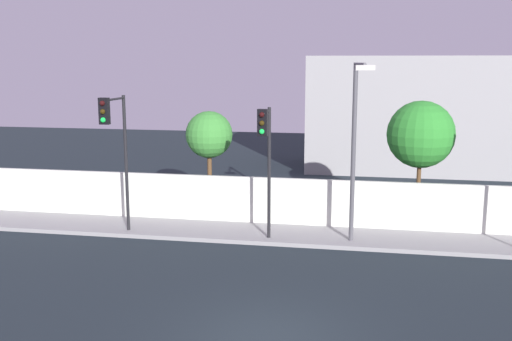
{
  "coord_description": "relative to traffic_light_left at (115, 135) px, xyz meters",
  "views": [
    {
      "loc": [
        2.13,
        -12.88,
        6.44
      ],
      "look_at": [
        -1.44,
        6.5,
        2.78
      ],
      "focal_mm": 41.91,
      "sensor_mm": 36.0,
      "label": 1
    }
  ],
  "objects": [
    {
      "name": "perimeter_wall",
      "position": [
        6.54,
        2.75,
        -2.78
      ],
      "size": [
        36.0,
        0.18,
        1.8
      ],
      "primitive_type": "cube",
      "color": "silver",
      "rests_on": "sidewalk"
    },
    {
      "name": "sidewalk",
      "position": [
        6.54,
        1.46,
        -3.75
      ],
      "size": [
        36.0,
        2.4,
        0.15
      ],
      "primitive_type": "cube",
      "color": "gray",
      "rests_on": "ground"
    },
    {
      "name": "traffic_light_right",
      "position": [
        5.32,
        0.35,
        -0.28
      ],
      "size": [
        0.36,
        1.1,
        4.68
      ],
      "color": "black",
      "rests_on": "sidewalk"
    },
    {
      "name": "low_building_distant",
      "position": [
        11.35,
        16.75,
        -0.49
      ],
      "size": [
        12.09,
        6.0,
        6.67
      ],
      "primitive_type": "cube",
      "color": "#999999",
      "rests_on": "ground"
    },
    {
      "name": "roadside_tree_midleft",
      "position": [
        10.78,
        4.01,
        -0.22
      ],
      "size": [
        2.6,
        2.6,
        4.91
      ],
      "color": "brown",
      "rests_on": "ground"
    },
    {
      "name": "roadside_tree_leftmost",
      "position": [
        2.35,
        4.01,
        -0.44
      ],
      "size": [
        1.93,
        1.93,
        4.38
      ],
      "color": "brown",
      "rests_on": "ground"
    },
    {
      "name": "traffic_light_left",
      "position": [
        0.0,
        0.0,
        0.0
      ],
      "size": [
        0.35,
        1.81,
        5.04
      ],
      "color": "black",
      "rests_on": "sidewalk"
    },
    {
      "name": "ground_plane",
      "position": [
        6.54,
        -6.74,
        -3.83
      ],
      "size": [
        80.0,
        80.0,
        0.0
      ],
      "primitive_type": "plane",
      "color": "#1D262C"
    },
    {
      "name": "street_lamp_curbside",
      "position": [
        8.33,
        0.75,
        0.02
      ],
      "size": [
        0.7,
        1.91,
        6.2
      ],
      "color": "#4C4C51",
      "rests_on": "sidewalk"
    }
  ]
}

